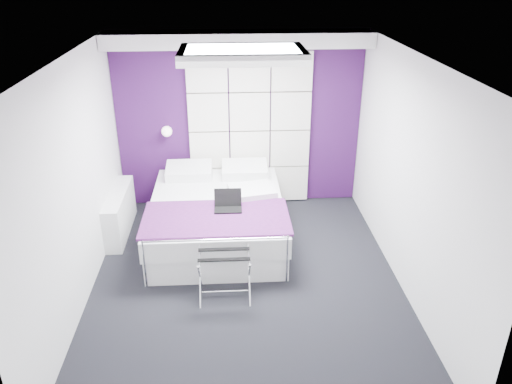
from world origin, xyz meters
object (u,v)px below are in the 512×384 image
(bed, at_px, (217,217))
(laptop, at_px, (228,204))
(nightstand, at_px, (184,172))
(wall_lamp, at_px, (167,131))
(luggage_rack, at_px, (225,275))
(radiator, at_px, (120,213))

(bed, bearing_deg, laptop, -65.06)
(laptop, bearing_deg, nightstand, 117.13)
(wall_lamp, bearing_deg, nightstand, -10.80)
(wall_lamp, height_order, nightstand, wall_lamp)
(bed, height_order, laptop, laptop)
(bed, relative_size, nightstand, 4.62)
(luggage_rack, height_order, laptop, laptop)
(wall_lamp, distance_m, luggage_rack, 2.62)
(radiator, xyz_separation_m, laptop, (1.49, -0.56, 0.37))
(nightstand, distance_m, laptop, 1.44)
(luggage_rack, bearing_deg, laptop, 86.77)
(radiator, bearing_deg, wall_lamp, 49.90)
(wall_lamp, relative_size, radiator, 0.12)
(wall_lamp, bearing_deg, bed, -54.89)
(nightstand, height_order, laptop, laptop)
(luggage_rack, distance_m, laptop, 1.07)
(nightstand, bearing_deg, bed, -62.80)
(wall_lamp, relative_size, laptop, 0.44)
(nightstand, bearing_deg, laptop, -63.36)
(wall_lamp, relative_size, luggage_rack, 0.26)
(radiator, bearing_deg, nightstand, 40.28)
(radiator, height_order, nightstand, same)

